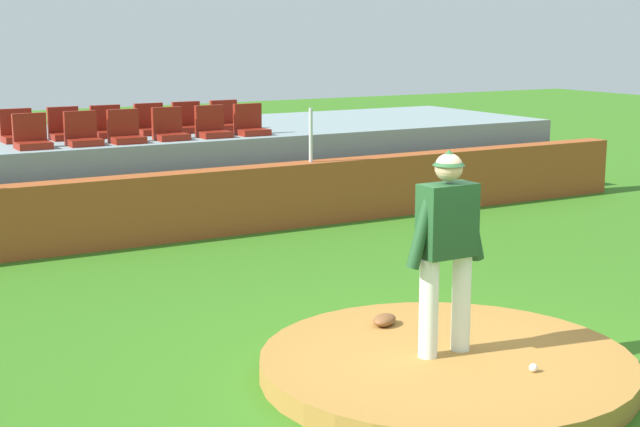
{
  "coord_description": "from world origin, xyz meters",
  "views": [
    {
      "loc": [
        -4.98,
        -6.39,
        3.05
      ],
      "look_at": [
        0.0,
        2.25,
        1.09
      ],
      "focal_mm": 53.28,
      "sensor_mm": 36.0,
      "label": 1
    }
  ],
  "objects": [
    {
      "name": "ground_plane",
      "position": [
        0.0,
        0.0,
        0.0
      ],
      "size": [
        60.0,
        60.0,
        0.0
      ],
      "primitive_type": "plane",
      "color": "#346F1A"
    },
    {
      "name": "pitchers_mound",
      "position": [
        0.0,
        0.0,
        0.1
      ],
      "size": [
        3.33,
        3.33,
        0.19
      ],
      "primitive_type": "cylinder",
      "color": "#A16F30",
      "rests_on": "ground_plane"
    },
    {
      "name": "pitcher",
      "position": [
        0.01,
        0.05,
        1.26
      ],
      "size": [
        0.83,
        0.28,
        1.83
      ],
      "rotation": [
        0.0,
        0.0,
        0.0
      ],
      "color": "silver",
      "rests_on": "pitchers_mound"
    },
    {
      "name": "baseball",
      "position": [
        0.38,
        -0.7,
        0.23
      ],
      "size": [
        0.07,
        0.07,
        0.07
      ],
      "primitive_type": "sphere",
      "color": "white",
      "rests_on": "pitchers_mound"
    },
    {
      "name": "fielding_glove",
      "position": [
        -0.0,
        0.99,
        0.25
      ],
      "size": [
        0.36,
        0.32,
        0.11
      ],
      "primitive_type": "ellipsoid",
      "rotation": [
        0.0,
        0.0,
        0.53
      ],
      "color": "brown",
      "rests_on": "pitchers_mound"
    },
    {
      "name": "brick_barrier",
      "position": [
        0.0,
        6.43,
        0.49
      ],
      "size": [
        17.0,
        0.4,
        0.99
      ],
      "primitive_type": "cube",
      "color": "#A14B21",
      "rests_on": "ground_plane"
    },
    {
      "name": "fence_post_right",
      "position": [
        2.25,
        6.43,
        1.41
      ],
      "size": [
        0.06,
        0.06,
        0.84
      ],
      "primitive_type": "cylinder",
      "color": "silver",
      "rests_on": "brick_barrier"
    },
    {
      "name": "bleacher_platform",
      "position": [
        0.0,
        8.94,
        0.67
      ],
      "size": [
        15.61,
        3.85,
        1.34
      ],
      "primitive_type": "cube",
      "color": "gray",
      "rests_on": "ground_plane"
    },
    {
      "name": "stadium_chair_0",
      "position": [
        -1.77,
        7.54,
        1.49
      ],
      "size": [
        0.48,
        0.44,
        0.5
      ],
      "rotation": [
        0.0,
        0.0,
        3.14
      ],
      "color": "maroon",
      "rests_on": "bleacher_platform"
    },
    {
      "name": "stadium_chair_1",
      "position": [
        -1.02,
        7.55,
        1.49
      ],
      "size": [
        0.48,
        0.44,
        0.5
      ],
      "rotation": [
        0.0,
        0.0,
        3.14
      ],
      "color": "maroon",
      "rests_on": "bleacher_platform"
    },
    {
      "name": "stadium_chair_2",
      "position": [
        -0.37,
        7.53,
        1.49
      ],
      "size": [
        0.48,
        0.44,
        0.5
      ],
      "rotation": [
        0.0,
        0.0,
        3.14
      ],
      "color": "maroon",
      "rests_on": "bleacher_platform"
    },
    {
      "name": "stadium_chair_3",
      "position": [
        0.36,
        7.57,
        1.49
      ],
      "size": [
        0.48,
        0.44,
        0.5
      ],
      "rotation": [
        0.0,
        0.0,
        3.14
      ],
      "color": "maroon",
      "rests_on": "bleacher_platform"
    },
    {
      "name": "stadium_chair_4",
      "position": [
        1.08,
        7.57,
        1.49
      ],
      "size": [
        0.48,
        0.44,
        0.5
      ],
      "rotation": [
        0.0,
        0.0,
        3.14
      ],
      "color": "maroon",
      "rests_on": "bleacher_platform"
    },
    {
      "name": "stadium_chair_5",
      "position": [
        1.75,
        7.57,
        1.49
      ],
      "size": [
        0.48,
        0.44,
        0.5
      ],
      "rotation": [
        0.0,
        0.0,
        3.14
      ],
      "color": "maroon",
      "rests_on": "bleacher_platform"
    },
    {
      "name": "stadium_chair_6",
      "position": [
        -1.76,
        8.45,
        1.49
      ],
      "size": [
        0.48,
        0.44,
        0.5
      ],
      "rotation": [
        0.0,
        0.0,
        3.14
      ],
      "color": "maroon",
      "rests_on": "bleacher_platform"
    },
    {
      "name": "stadium_chair_7",
      "position": [
        -1.04,
        8.44,
        1.49
      ],
      "size": [
        0.48,
        0.44,
        0.5
      ],
      "rotation": [
        0.0,
        0.0,
        3.14
      ],
      "color": "maroon",
      "rests_on": "bleacher_platform"
    },
    {
      "name": "stadium_chair_8",
      "position": [
        -0.36,
        8.43,
        1.49
      ],
      "size": [
        0.48,
        0.44,
        0.5
      ],
      "rotation": [
        0.0,
        0.0,
        3.14
      ],
      "color": "maroon",
      "rests_on": "bleacher_platform"
    },
    {
      "name": "stadium_chair_9",
      "position": [
        0.38,
        8.46,
        1.49
      ],
      "size": [
        0.48,
        0.44,
        0.5
      ],
      "rotation": [
        0.0,
        0.0,
        3.14
      ],
      "color": "maroon",
      "rests_on": "bleacher_platform"
    },
    {
      "name": "stadium_chair_10",
      "position": [
        1.04,
        8.47,
        1.49
      ],
      "size": [
        0.48,
        0.44,
        0.5
      ],
      "rotation": [
        0.0,
        0.0,
        3.14
      ],
      "color": "maroon",
      "rests_on": "bleacher_platform"
    },
    {
      "name": "stadium_chair_11",
      "position": [
        1.72,
        8.45,
        1.49
      ],
      "size": [
        0.48,
        0.44,
        0.5
      ],
      "rotation": [
        0.0,
        0.0,
        3.14
      ],
      "color": "maroon",
      "rests_on": "bleacher_platform"
    }
  ]
}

